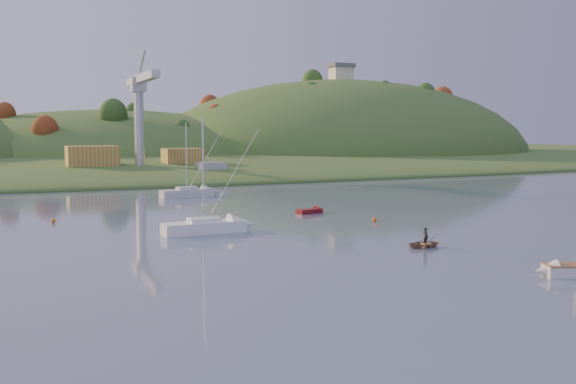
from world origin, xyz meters
name	(u,v)px	position (x,y,z in m)	size (l,w,h in m)	color
ground	(534,323)	(0.00, 0.00, 0.00)	(500.00, 500.00, 0.00)	#3D4663
far_shore	(78,158)	(0.00, 230.00, 0.00)	(620.00, 220.00, 1.50)	#395522
shore_slope	(102,167)	(0.00, 165.00, 0.00)	(640.00, 150.00, 7.00)	#395522
hill_center	(113,160)	(10.00, 210.00, 0.00)	(140.00, 120.00, 36.00)	#395522
hill_right	(341,158)	(95.00, 195.00, 0.00)	(150.00, 130.00, 60.00)	#395522
hilltop_house	(341,72)	(95.00, 195.00, 33.40)	(9.00, 7.00, 6.45)	beige
hillside_trees	(93,164)	(0.00, 185.00, 0.00)	(280.00, 50.00, 32.00)	#1E3F16
wharf	(151,171)	(5.00, 122.00, 1.20)	(42.00, 16.00, 2.40)	slate
shed_west	(92,157)	(-8.00, 123.00, 4.80)	(11.00, 8.00, 4.80)	#9D6B34
shed_east	(183,157)	(13.00, 124.00, 4.40)	(9.00, 7.00, 4.00)	#9D6B34
dock_crane	(140,101)	(2.00, 118.39, 17.17)	(3.20, 28.00, 20.30)	#B7B7BC
fishing_boat	(572,266)	(11.06, 7.45, 0.77)	(5.66, 3.60, 3.46)	silver
sailboat_near	(204,226)	(-7.72, 37.63, 0.77)	(8.74, 2.96, 11.99)	white
sailboat_far	(187,192)	(0.43, 74.24, 0.76)	(8.80, 3.46, 11.90)	silver
canoe	(426,244)	(8.42, 21.52, 0.32)	(2.21, 3.09, 0.64)	#916F50
paddler	(426,239)	(8.42, 21.52, 0.78)	(0.57, 0.37, 1.56)	black
red_tender	(314,211)	(10.07, 47.72, 0.29)	(4.24, 2.26, 1.37)	#610D13
work_vessel	(211,173)	(15.00, 108.00, 1.35)	(15.31, 7.42, 3.77)	slate
buoy_1	(375,220)	(12.87, 37.46, 0.25)	(0.50, 0.50, 0.50)	#E75A0C
buoy_2	(53,221)	(-21.49, 51.89, 0.25)	(0.50, 0.50, 0.50)	#E75A0C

